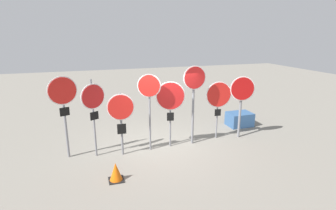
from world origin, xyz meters
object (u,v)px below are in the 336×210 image
at_px(stop_sign_0, 63,100).
at_px(traffic_cone_0, 116,172).
at_px(stop_sign_1, 93,103).
at_px(storage_crate, 239,119).
at_px(stop_sign_2, 121,112).
at_px(stop_sign_7, 242,96).
at_px(stop_sign_3, 149,94).
at_px(stop_sign_5, 194,89).
at_px(stop_sign_4, 170,100).
at_px(stop_sign_6, 219,98).

xyz_separation_m(stop_sign_0, traffic_cone_0, (1.24, -1.78, -1.61)).
relative_size(stop_sign_1, storage_crate, 2.49).
distance_m(stop_sign_2, storage_crate, 5.33).
relative_size(stop_sign_7, traffic_cone_0, 4.58).
xyz_separation_m(stop_sign_3, stop_sign_5, (1.55, 0.05, 0.03)).
relative_size(stop_sign_5, traffic_cone_0, 5.46).
bearing_deg(stop_sign_3, stop_sign_7, 21.63).
bearing_deg(stop_sign_4, stop_sign_7, 12.95).
bearing_deg(stop_sign_5, stop_sign_3, -179.11).
distance_m(stop_sign_1, stop_sign_6, 4.29).
height_order(stop_sign_2, storage_crate, stop_sign_2).
distance_m(stop_sign_1, stop_sign_4, 2.43).
xyz_separation_m(stop_sign_2, stop_sign_4, (1.64, 0.14, 0.23)).
relative_size(stop_sign_0, stop_sign_4, 1.13).
distance_m(stop_sign_5, stop_sign_6, 1.12).
bearing_deg(stop_sign_3, stop_sign_1, -162.39).
distance_m(stop_sign_0, stop_sign_3, 2.56).
height_order(stop_sign_6, traffic_cone_0, stop_sign_6).
height_order(stop_sign_0, stop_sign_3, stop_sign_0).
bearing_deg(stop_sign_2, traffic_cone_0, -101.82).
bearing_deg(stop_sign_4, stop_sign_0, -170.51).
height_order(stop_sign_2, stop_sign_3, stop_sign_3).
xyz_separation_m(stop_sign_2, stop_sign_7, (4.32, 0.14, 0.17)).
height_order(stop_sign_3, stop_sign_7, stop_sign_3).
height_order(stop_sign_4, stop_sign_7, stop_sign_7).
bearing_deg(stop_sign_0, stop_sign_5, -20.65).
xyz_separation_m(stop_sign_1, stop_sign_7, (5.10, -0.03, -0.15)).
height_order(stop_sign_1, stop_sign_4, stop_sign_1).
bearing_deg(stop_sign_0, storage_crate, -9.93).
distance_m(stop_sign_1, traffic_cone_0, 2.24).
height_order(stop_sign_1, stop_sign_2, stop_sign_1).
bearing_deg(traffic_cone_0, storage_crate, 26.40).
relative_size(stop_sign_4, traffic_cone_0, 4.51).
distance_m(stop_sign_5, storage_crate, 3.28).
height_order(stop_sign_2, stop_sign_7, stop_sign_7).
bearing_deg(storage_crate, stop_sign_5, -156.49).
height_order(stop_sign_1, stop_sign_5, stop_sign_5).
bearing_deg(stop_sign_1, storage_crate, -16.50).
bearing_deg(stop_sign_7, storage_crate, 71.38).
distance_m(stop_sign_1, stop_sign_5, 3.26).
xyz_separation_m(stop_sign_4, storage_crate, (3.41, 1.12, -1.38)).
bearing_deg(stop_sign_1, stop_sign_6, -25.17).
xyz_separation_m(stop_sign_7, storage_crate, (0.73, 1.12, -1.32)).
relative_size(stop_sign_1, stop_sign_7, 1.07).
distance_m(stop_sign_0, stop_sign_7, 5.95).
height_order(stop_sign_1, stop_sign_7, stop_sign_1).
bearing_deg(stop_sign_5, traffic_cone_0, -152.20).
bearing_deg(stop_sign_4, stop_sign_3, -162.34).
distance_m(stop_sign_1, stop_sign_2, 0.87).
xyz_separation_m(stop_sign_1, storage_crate, (5.84, 1.09, -1.47)).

